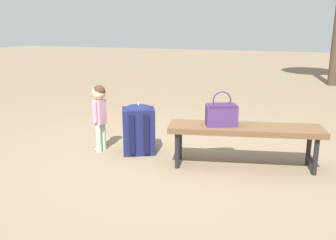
{
  "coord_description": "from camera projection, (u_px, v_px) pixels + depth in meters",
  "views": [
    {
      "loc": [
        -1.39,
        3.52,
        1.46
      ],
      "look_at": [
        0.03,
        -0.08,
        0.45
      ],
      "focal_mm": 38.27,
      "sensor_mm": 36.0,
      "label": 1
    }
  ],
  "objects": [
    {
      "name": "park_bench",
      "position": [
        245.0,
        131.0,
        3.77
      ],
      "size": [
        1.65,
        0.77,
        0.45
      ],
      "color": "brown",
      "rests_on": "ground"
    },
    {
      "name": "backpack_large",
      "position": [
        139.0,
        128.0,
        4.21
      ],
      "size": [
        0.45,
        0.42,
        0.62
      ],
      "color": "#191E4C",
      "rests_on": "ground"
    },
    {
      "name": "ground_plane",
      "position": [
        167.0,
        161.0,
        4.03
      ],
      "size": [
        40.0,
        40.0,
        0.0
      ],
      "primitive_type": "plane",
      "color": "#7F6B51",
      "rests_on": "ground"
    },
    {
      "name": "child_standing",
      "position": [
        100.0,
        108.0,
        4.22
      ],
      "size": [
        0.16,
        0.22,
        0.8
      ],
      "color": "#B2D8B2",
      "rests_on": "ground"
    },
    {
      "name": "handbag",
      "position": [
        221.0,
        114.0,
        3.75
      ],
      "size": [
        0.37,
        0.29,
        0.37
      ],
      "color": "#4C2D66",
      "rests_on": "park_bench"
    }
  ]
}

